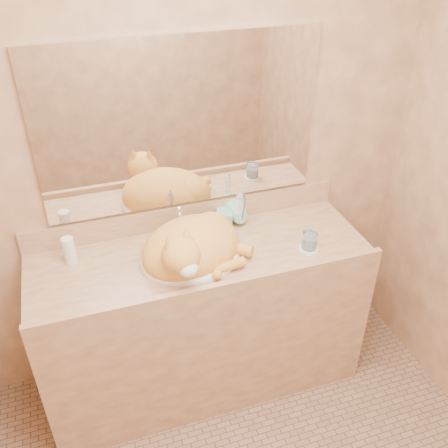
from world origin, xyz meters
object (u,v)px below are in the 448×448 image
object	(u,v)px
toothbrush_cup	(241,219)
water_glass	(310,240)
sink_basin	(190,247)
soap_dispenser	(224,215)
vanity_counter	(203,320)
cat	(191,246)

from	to	relation	value
toothbrush_cup	water_glass	xyz separation A→B (m)	(0.24, -0.27, -0.00)
sink_basin	soap_dispenser	world-z (taller)	soap_dispenser
water_glass	soap_dispenser	bearing A→B (deg)	139.04
vanity_counter	toothbrush_cup	distance (m)	0.56
cat	soap_dispenser	distance (m)	0.30
sink_basin	cat	distance (m)	0.02
cat	soap_dispenser	bearing A→B (deg)	22.80
sink_basin	toothbrush_cup	size ratio (longest dim) A/B	3.88
water_glass	vanity_counter	bearing A→B (deg)	166.17
water_glass	cat	bearing A→B (deg)	171.17
toothbrush_cup	soap_dispenser	bearing A→B (deg)	171.09
vanity_counter	toothbrush_cup	xyz separation A→B (m)	(0.26, 0.15, 0.48)
toothbrush_cup	vanity_counter	bearing A→B (deg)	-149.63
soap_dispenser	toothbrush_cup	size ratio (longest dim) A/B	1.53
cat	soap_dispenser	xyz separation A→B (m)	(0.22, 0.20, 0.00)
sink_basin	water_glass	distance (m)	0.56
soap_dispenser	cat	bearing A→B (deg)	-118.78
cat	toothbrush_cup	size ratio (longest dim) A/B	4.14
vanity_counter	toothbrush_cup	world-z (taller)	toothbrush_cup
cat	sink_basin	bearing A→B (deg)	79.50
vanity_counter	cat	size ratio (longest dim) A/B	3.28
vanity_counter	water_glass	bearing A→B (deg)	-13.83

